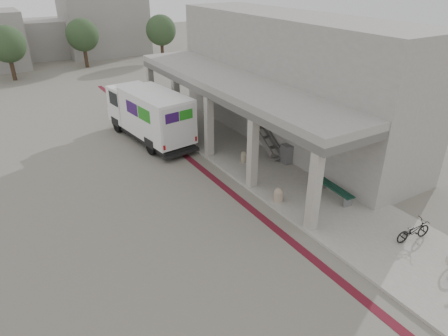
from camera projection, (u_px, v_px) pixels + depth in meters
ground at (218, 204)px, 17.31m from camera, size 120.00×120.00×0.00m
bike_lane_stripe at (215, 180)px, 19.30m from camera, size 0.35×40.00×0.01m
sidewalk at (290, 180)px, 19.14m from camera, size 4.40×28.00×0.12m
transit_building at (282, 83)px, 22.38m from camera, size 7.60×17.00×7.00m
distant_backdrop at (23, 36)px, 42.18m from camera, size 28.00×10.00×6.50m
tree_left at (7, 44)px, 34.94m from camera, size 3.20×3.20×4.80m
tree_mid at (83, 35)px, 39.72m from camera, size 3.20×3.20×4.80m
tree_right at (161, 30)px, 42.66m from camera, size 3.20×3.20×4.80m
fedex_truck at (149, 114)px, 23.07m from camera, size 3.01×7.33×3.04m
bench at (335, 190)px, 17.45m from camera, size 0.61×2.08×0.48m
bollard_near at (278, 195)px, 17.19m from camera, size 0.42×0.42×0.63m
bollard_far at (244, 156)px, 20.71m from camera, size 0.40×0.40×0.59m
utility_cabinet at (286, 154)px, 20.54m from camera, size 0.47×0.61×0.97m
bicycle_black at (413, 231)px, 14.68m from camera, size 1.58×0.74×0.80m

